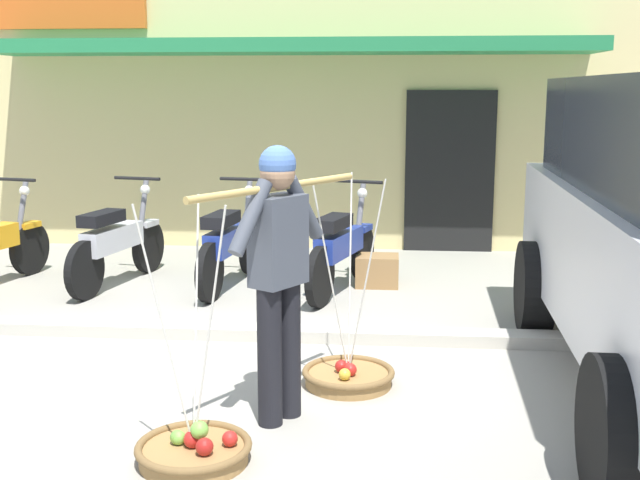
% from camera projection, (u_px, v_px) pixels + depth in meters
% --- Properties ---
extents(ground_plane, '(90.00, 90.00, 0.00)m').
position_uv_depth(ground_plane, '(221.00, 367.00, 5.87)').
color(ground_plane, '#9E998C').
extents(sidewalk_curb, '(20.00, 0.24, 0.10)m').
position_uv_depth(sidewalk_curb, '(238.00, 332.00, 6.54)').
color(sidewalk_curb, '#BAB4A5').
rests_on(sidewalk_curb, ground).
extents(fruit_vendor, '(0.82, 1.26, 1.70)m').
position_uv_depth(fruit_vendor, '(279.00, 266.00, 4.75)').
color(fruit_vendor, black).
rests_on(fruit_vendor, ground).
extents(fruit_basket_left_side, '(0.64, 0.64, 1.45)m').
position_uv_depth(fruit_basket_left_side, '(348.00, 375.00, 5.49)').
color(fruit_basket_left_side, '#9E7542').
rests_on(fruit_basket_left_side, ground).
extents(fruit_basket_right_side, '(0.64, 0.64, 1.45)m').
position_uv_depth(fruit_basket_right_side, '(194.00, 449.00, 4.35)').
color(fruit_basket_right_side, '#9E7542').
rests_on(fruit_basket_right_side, ground).
extents(motorcycle_second_in_row, '(0.59, 1.80, 1.09)m').
position_uv_depth(motorcycle_second_in_row, '(116.00, 243.00, 8.20)').
color(motorcycle_second_in_row, black).
rests_on(motorcycle_second_in_row, ground).
extents(motorcycle_third_in_row, '(0.54, 1.81, 1.09)m').
position_uv_depth(motorcycle_third_in_row, '(230.00, 244.00, 8.12)').
color(motorcycle_third_in_row, black).
rests_on(motorcycle_third_in_row, ground).
extents(motorcycle_end_of_row, '(0.69, 1.77, 1.09)m').
position_uv_depth(motorcycle_end_of_row, '(341.00, 248.00, 7.92)').
color(motorcycle_end_of_row, black).
rests_on(motorcycle_end_of_row, ground).
extents(storefront_building, '(13.00, 6.00, 4.20)m').
position_uv_depth(storefront_building, '(313.00, 83.00, 12.29)').
color(storefront_building, '#DBC684').
rests_on(storefront_building, ground).
extents(wooden_crate, '(0.44, 0.36, 0.32)m').
position_uv_depth(wooden_crate, '(377.00, 271.00, 8.25)').
color(wooden_crate, olive).
rests_on(wooden_crate, ground).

